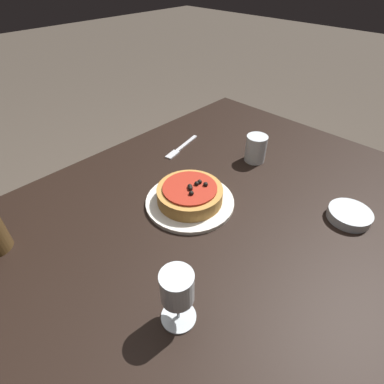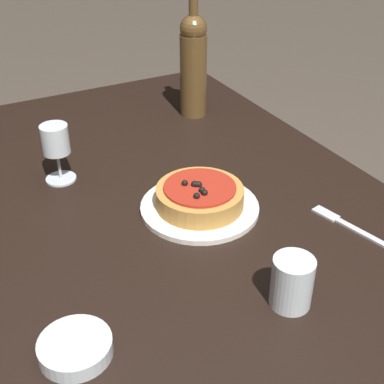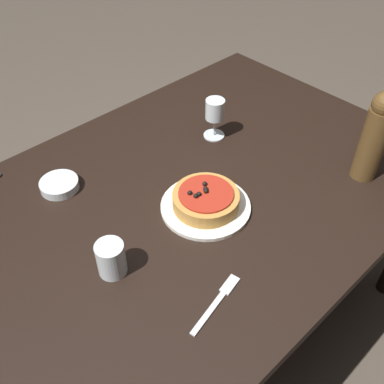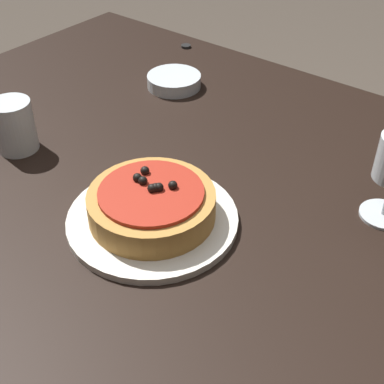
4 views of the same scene
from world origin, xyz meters
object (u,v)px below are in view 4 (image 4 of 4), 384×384
(dinner_plate, at_px, (153,219))
(bottle_cap, at_px, (186,46))
(pizza, at_px, (152,204))
(dining_table, at_px, (209,241))
(side_bowl, at_px, (174,81))
(water_cup, at_px, (14,126))

(dinner_plate, distance_m, bottle_cap, 0.66)
(pizza, bearing_deg, dinner_plate, 124.78)
(dining_table, xyz_separation_m, dinner_plate, (0.05, 0.08, 0.08))
(dinner_plate, relative_size, pizza, 1.36)
(bottle_cap, bearing_deg, dinner_plate, 124.43)
(dining_table, relative_size, bottle_cap, 62.98)
(dinner_plate, xyz_separation_m, pizza, (0.00, -0.00, 0.03))
(side_bowl, distance_m, bottle_cap, 0.22)
(dinner_plate, relative_size, water_cup, 2.76)
(dining_table, distance_m, pizza, 0.15)
(dinner_plate, bearing_deg, pizza, -55.22)
(dinner_plate, bearing_deg, water_cup, -0.28)
(pizza, distance_m, water_cup, 0.33)
(dinner_plate, distance_m, pizza, 0.03)
(water_cup, bearing_deg, bottle_cap, -85.03)
(water_cup, bearing_deg, pizza, 179.74)
(water_cup, height_order, side_bowl, water_cup)
(water_cup, distance_m, bottle_cap, 0.55)
(pizza, relative_size, side_bowl, 1.64)
(dinner_plate, height_order, water_cup, water_cup)
(side_bowl, xyz_separation_m, bottle_cap, (0.11, -0.18, -0.01))
(dining_table, relative_size, pizza, 7.88)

